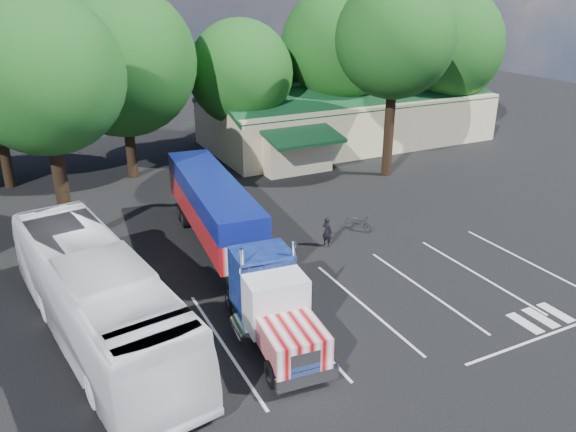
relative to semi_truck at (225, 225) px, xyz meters
name	(u,v)px	position (x,y,z in m)	size (l,w,h in m)	color
ground	(300,251)	(3.93, -0.19, -2.18)	(120.00, 120.00, 0.00)	black
event_hall	(345,117)	(17.66, 17.62, 0.03)	(24.20, 14.12, 5.55)	beige
tree_row_c	(121,62)	(-1.07, 16.01, 5.86)	(10.00, 10.00, 13.05)	black
tree_row_d	(240,73)	(7.93, 17.31, 4.41)	(8.00, 8.00, 10.60)	black
tree_row_e	(339,46)	(16.93, 17.81, 5.91)	(9.60, 9.60, 12.90)	black
tree_row_f	(443,46)	(26.93, 16.61, 5.61)	(10.40, 10.40, 13.00)	black
tree_near_left	(44,76)	(-6.57, 5.81, 6.63)	(7.60, 7.60, 12.65)	black
tree_near_right	(395,39)	(15.43, 8.31, 7.28)	(8.00, 8.00, 13.50)	black
semi_truck	(225,225)	(0.00, 0.00, 0.00)	(4.07, 18.50, 3.85)	black
woman	(327,231)	(5.53, -0.19, -1.36)	(0.59, 0.39, 1.63)	black
bicycle	(359,222)	(8.17, 0.81, -1.72)	(0.61, 1.74, 0.92)	black
tour_bus	(97,297)	(-6.52, -3.68, -0.29)	(3.17, 13.56, 3.78)	white
silver_sedan	(302,154)	(11.45, 13.81, -1.50)	(1.43, 4.11, 1.35)	#B3B6BB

